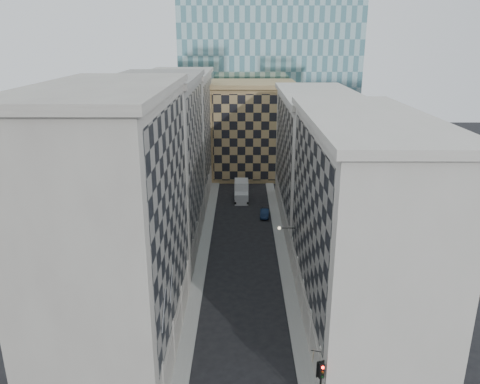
{
  "coord_description": "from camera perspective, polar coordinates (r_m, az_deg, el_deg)",
  "views": [
    {
      "loc": [
        -0.15,
        -25.89,
        27.18
      ],
      "look_at": [
        -0.31,
        15.31,
        13.48
      ],
      "focal_mm": 35.0,
      "sensor_mm": 36.0,
      "label": 1
    }
  ],
  "objects": [
    {
      "name": "bldg_right_a",
      "position": [
        45.58,
        14.24,
        -3.91
      ],
      "size": [
        10.8,
        26.8,
        20.7
      ],
      "color": "beige",
      "rests_on": "ground"
    },
    {
      "name": "box_truck",
      "position": [
        81.7,
        0.17,
        0.01
      ],
      "size": [
        2.46,
        5.93,
        3.24
      ],
      "rotation": [
        0.0,
        0.0,
        0.01
      ],
      "color": "silver",
      "rests_on": "ground"
    },
    {
      "name": "bldg_left_a",
      "position": [
        41.37,
        -14.87,
        -4.04
      ],
      "size": [
        10.8,
        22.8,
        23.7
      ],
      "color": "#9E978F",
      "rests_on": "ground"
    },
    {
      "name": "sidewalk_east",
      "position": [
        62.35,
        5.21,
        -7.45
      ],
      "size": [
        1.5,
        100.0,
        0.15
      ],
      "primitive_type": "cube",
      "color": "gray",
      "rests_on": "ground"
    },
    {
      "name": "traffic_light",
      "position": [
        37.04,
        9.83,
        -21.47
      ],
      "size": [
        0.59,
        0.58,
        4.81
      ],
      "rotation": [
        0.0,
        0.0,
        0.3
      ],
      "color": "black",
      "rests_on": "sidewalk_east"
    },
    {
      "name": "bracket_lamp",
      "position": [
        54.31,
        5.0,
        -4.4
      ],
      "size": [
        1.98,
        0.36,
        0.36
      ],
      "color": "black",
      "rests_on": "ground"
    },
    {
      "name": "tan_block",
      "position": [
        95.47,
        1.52,
        7.68
      ],
      "size": [
        16.8,
        14.8,
        18.8
      ],
      "color": "#9D8253",
      "rests_on": "ground"
    },
    {
      "name": "shop_sign",
      "position": [
        38.62,
        8.95,
        -19.06
      ],
      "size": [
        0.8,
        0.7,
        0.79
      ],
      "rotation": [
        0.0,
        0.0,
        -0.25
      ],
      "color": "black",
      "rests_on": "ground"
    },
    {
      "name": "bldg_left_b",
      "position": [
        61.92,
        -9.78,
        3.29
      ],
      "size": [
        10.8,
        22.8,
        22.7
      ],
      "color": "gray",
      "rests_on": "ground"
    },
    {
      "name": "flagpoles_left",
      "position": [
        37.65,
        -8.8,
        -12.47
      ],
      "size": [
        0.1,
        6.33,
        2.33
      ],
      "color": "gray",
      "rests_on": "ground"
    },
    {
      "name": "dark_car",
      "position": [
        74.26,
        3.03,
        -2.58
      ],
      "size": [
        1.63,
        3.93,
        1.27
      ],
      "primitive_type": "imported",
      "rotation": [
        0.0,
        0.0,
        -0.08
      ],
      "color": "#0F1E38",
      "rests_on": "ground"
    },
    {
      "name": "church_tower",
      "position": [
        107.89,
        0.32,
        18.28
      ],
      "size": [
        7.2,
        7.2,
        51.5
      ],
      "color": "#292620",
      "rests_on": "ground"
    },
    {
      "name": "bldg_left_c",
      "position": [
        83.22,
        -7.25,
        6.92
      ],
      "size": [
        10.8,
        22.8,
        21.7
      ],
      "color": "#9E978F",
      "rests_on": "ground"
    },
    {
      "name": "bldg_right_b",
      "position": [
        70.93,
        9.19,
        4.01
      ],
      "size": [
        10.8,
        28.8,
        19.7
      ],
      "color": "beige",
      "rests_on": "ground"
    },
    {
      "name": "sidewalk_west",
      "position": [
        62.32,
        -4.53,
        -7.45
      ],
      "size": [
        1.5,
        100.0,
        0.15
      ],
      "primitive_type": "cube",
      "color": "gray",
      "rests_on": "ground"
    }
  ]
}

